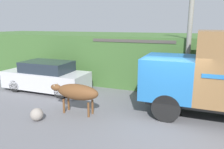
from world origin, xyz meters
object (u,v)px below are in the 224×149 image
Objects in this scene: parked_suv at (46,77)px; roadside_rock at (37,114)px; brown_cow at (77,92)px; utility_pole at (189,33)px; pedestrian_on_hill at (142,78)px.

roadside_rock is at bearing -58.30° from parked_suv.
brown_cow is 0.36× the size of utility_pole.
parked_suv is 7.74m from utility_pole.
parked_suv is at bearing -168.35° from utility_pole.
brown_cow is at bearing -138.19° from utility_pole.
roadside_rock is (-2.94, -4.75, -0.60)m from pedestrian_on_hill.
roadside_rock is at bearing -136.80° from utility_pole.
roadside_rock is at bearing 62.88° from pedestrian_on_hill.
parked_suv reaches higher than brown_cow.
pedestrian_on_hill is 3.21m from utility_pole.
brown_cow is 1.43× the size of pedestrian_on_hill.
pedestrian_on_hill is at bearing 58.23° from roadside_rock.
brown_cow is 4.03m from pedestrian_on_hill.
parked_suv is 3.96m from roadside_rock.
parked_suv is at bearing 131.87° from brown_cow.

